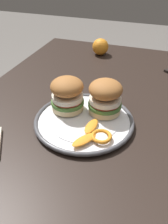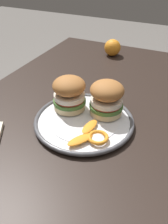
{
  "view_description": "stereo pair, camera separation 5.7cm",
  "coord_description": "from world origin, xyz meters",
  "px_view_note": "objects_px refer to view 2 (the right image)",
  "views": [
    {
      "loc": [
        -0.54,
        -0.15,
        1.18
      ],
      "look_at": [
        -0.03,
        0.03,
        0.8
      ],
      "focal_mm": 38.53,
      "sensor_mm": 36.0,
      "label": 1
    },
    {
      "loc": [
        -0.52,
        -0.2,
        1.18
      ],
      "look_at": [
        -0.03,
        0.03,
        0.8
      ],
      "focal_mm": 38.53,
      "sensor_mm": 36.0,
      "label": 2
    }
  ],
  "objects_px": {
    "sandwich_half_left": "(69,93)",
    "whole_orange": "(112,48)",
    "sandwich_half_right": "(107,98)",
    "dinner_plate": "(84,121)",
    "dining_table": "(97,148)"
  },
  "relations": [
    {
      "from": "dinner_plate",
      "to": "whole_orange",
      "type": "height_order",
      "value": "whole_orange"
    },
    {
      "from": "dining_table",
      "to": "dinner_plate",
      "type": "xyz_separation_m",
      "value": [
        -0.03,
        0.03,
        0.12
      ]
    },
    {
      "from": "sandwich_half_left",
      "to": "whole_orange",
      "type": "xyz_separation_m",
      "value": [
        0.48,
        0.04,
        -0.03
      ]
    },
    {
      "from": "dining_table",
      "to": "sandwich_half_left",
      "type": "distance_m",
      "value": 0.2
    },
    {
      "from": "sandwich_half_right",
      "to": "whole_orange",
      "type": "bearing_deg",
      "value": 17.38
    },
    {
      "from": "dining_table",
      "to": "dinner_plate",
      "type": "height_order",
      "value": "dinner_plate"
    },
    {
      "from": "dining_table",
      "to": "sandwich_half_right",
      "type": "bearing_deg",
      "value": -26.03
    },
    {
      "from": "dining_table",
      "to": "whole_orange",
      "type": "height_order",
      "value": "whole_orange"
    },
    {
      "from": "sandwich_half_left",
      "to": "sandwich_half_right",
      "type": "height_order",
      "value": "same"
    },
    {
      "from": "sandwich_half_left",
      "to": "sandwich_half_right",
      "type": "distance_m",
      "value": 0.11
    },
    {
      "from": "sandwich_half_left",
      "to": "whole_orange",
      "type": "relative_size",
      "value": 1.52
    },
    {
      "from": "sandwich_half_right",
      "to": "whole_orange",
      "type": "xyz_separation_m",
      "value": [
        0.46,
        0.14,
        -0.03
      ]
    },
    {
      "from": "sandwich_half_left",
      "to": "whole_orange",
      "type": "distance_m",
      "value": 0.49
    },
    {
      "from": "sandwich_half_right",
      "to": "dinner_plate",
      "type": "bearing_deg",
      "value": 140.2
    },
    {
      "from": "whole_orange",
      "to": "sandwich_half_right",
      "type": "bearing_deg",
      "value": -162.62
    }
  ]
}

